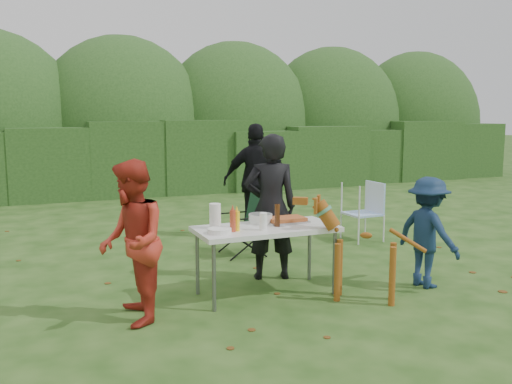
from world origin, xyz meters
name	(u,v)px	position (x,y,z in m)	size (l,w,h in m)	color
ground	(275,294)	(0.00, 0.00, 0.00)	(80.00, 80.00, 0.00)	#1E4211
hedge_row	(135,159)	(0.00, 8.00, 0.85)	(22.00, 1.40, 1.70)	#23471C
shrub_backdrop	(123,127)	(0.00, 9.60, 1.60)	(20.00, 2.60, 3.20)	#3D6628
folding_table	(266,232)	(-0.09, 0.04, 0.69)	(1.50, 0.70, 0.74)	silver
person_cook	(271,207)	(0.19, 0.55, 0.85)	(0.62, 0.41, 1.71)	black
person_red_jacket	(132,242)	(-1.55, -0.21, 0.76)	(0.74, 0.58, 1.52)	#B12C1E
person_black_puffy	(257,181)	(0.90, 2.61, 0.89)	(1.05, 0.44, 1.79)	black
child	(428,232)	(1.68, -0.42, 0.62)	(0.80, 0.46, 1.24)	#112642
dog	(366,251)	(0.78, -0.54, 0.52)	(1.10, 0.44, 1.05)	brown
camping_chair	(242,223)	(0.27, 1.66, 0.44)	(0.55, 0.55, 0.89)	#13331E
lawn_chair	(362,211)	(2.31, 1.79, 0.45)	(0.53, 0.53, 0.90)	#4C8EE6
food_tray	(286,221)	(0.21, 0.17, 0.75)	(0.45, 0.30, 0.02)	#B7B7BA
focaccia_bread	(286,219)	(0.21, 0.17, 0.78)	(0.40, 0.26, 0.04)	#BA5E2C
mustard_bottle	(237,221)	(-0.45, -0.03, 0.84)	(0.06, 0.06, 0.20)	yellow
ketchup_bottle	(233,221)	(-0.50, -0.05, 0.85)	(0.06, 0.06, 0.22)	#B43F25
beer_bottle	(277,215)	(0.02, 0.00, 0.86)	(0.06, 0.06, 0.24)	#47230F
paper_towel_roll	(215,216)	(-0.61, 0.18, 0.87)	(0.12, 0.12, 0.26)	white
cup_stack	(263,222)	(-0.19, -0.11, 0.83)	(0.08, 0.08, 0.18)	white
pasta_bowl	(261,218)	(-0.06, 0.25, 0.79)	(0.26, 0.26, 0.10)	silver
plate_stack	(220,231)	(-0.65, -0.07, 0.77)	(0.24, 0.24, 0.05)	white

